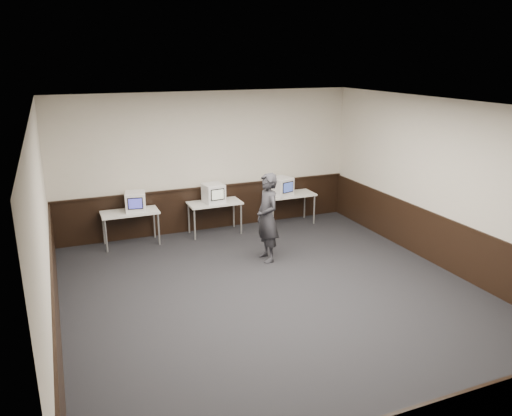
{
  "coord_description": "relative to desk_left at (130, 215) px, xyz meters",
  "views": [
    {
      "loc": [
        -3.26,
        -6.83,
        3.93
      ],
      "look_at": [
        0.2,
        1.6,
        1.15
      ],
      "focal_mm": 35.0,
      "sensor_mm": 36.0,
      "label": 1
    }
  ],
  "objects": [
    {
      "name": "emac_left",
      "position": [
        0.13,
        -0.01,
        0.28
      ],
      "size": [
        0.49,
        0.51,
        0.42
      ],
      "rotation": [
        0.0,
        0.0,
        -0.17
      ],
      "color": "white",
      "rests_on": "desk_left"
    },
    {
      "name": "left_wall",
      "position": [
        -1.6,
        -3.6,
        0.92
      ],
      "size": [
        0.0,
        8.0,
        8.0
      ],
      "primitive_type": "plane",
      "rotation": [
        1.57,
        0.0,
        1.57
      ],
      "color": "beige",
      "rests_on": "ground"
    },
    {
      "name": "right_wall",
      "position": [
        5.4,
        -3.6,
        0.92
      ],
      "size": [
        0.0,
        8.0,
        8.0
      ],
      "primitive_type": "plane",
      "rotation": [
        1.57,
        0.0,
        -1.57
      ],
      "color": "beige",
      "rests_on": "ground"
    },
    {
      "name": "wainscot_right",
      "position": [
        5.38,
        -3.6,
        -0.18
      ],
      "size": [
        0.04,
        7.98,
        1.0
      ],
      "primitive_type": "cube",
      "color": "black",
      "rests_on": "right_wall"
    },
    {
      "name": "emac_center",
      "position": [
        1.88,
        -0.01,
        0.29
      ],
      "size": [
        0.48,
        0.5,
        0.43
      ],
      "rotation": [
        0.0,
        0.0,
        0.1
      ],
      "color": "white",
      "rests_on": "desk_center"
    },
    {
      "name": "ceiling",
      "position": [
        1.9,
        -3.6,
        2.52
      ],
      "size": [
        8.0,
        8.0,
        0.0
      ],
      "primitive_type": "plane",
      "rotation": [
        3.14,
        0.0,
        0.0
      ],
      "color": "white",
      "rests_on": "back_wall"
    },
    {
      "name": "wainscot_back",
      "position": [
        1.9,
        0.38,
        -0.18
      ],
      "size": [
        6.98,
        0.04,
        1.0
      ],
      "primitive_type": "cube",
      "color": "black",
      "rests_on": "back_wall"
    },
    {
      "name": "desk_left",
      "position": [
        0.0,
        0.0,
        0.0
      ],
      "size": [
        1.2,
        0.6,
        0.75
      ],
      "color": "silver",
      "rests_on": "ground"
    },
    {
      "name": "back_wall",
      "position": [
        1.9,
        0.4,
        0.92
      ],
      "size": [
        7.0,
        0.0,
        7.0
      ],
      "primitive_type": "plane",
      "rotation": [
        1.57,
        0.0,
        0.0
      ],
      "color": "beige",
      "rests_on": "ground"
    },
    {
      "name": "floor",
      "position": [
        1.9,
        -3.6,
        -0.68
      ],
      "size": [
        8.0,
        8.0,
        0.0
      ],
      "primitive_type": "plane",
      "color": "black",
      "rests_on": "ground"
    },
    {
      "name": "desk_center",
      "position": [
        1.9,
        0.0,
        0.0
      ],
      "size": [
        1.2,
        0.6,
        0.75
      ],
      "color": "silver",
      "rests_on": "ground"
    },
    {
      "name": "wainscot_rail",
      "position": [
        1.9,
        0.36,
        0.34
      ],
      "size": [
        6.98,
        0.06,
        0.04
      ],
      "primitive_type": "cube",
      "color": "black",
      "rests_on": "wainscot_back"
    },
    {
      "name": "emac_right",
      "position": [
        3.56,
        -0.04,
        0.29
      ],
      "size": [
        0.55,
        0.57,
        0.44
      ],
      "rotation": [
        0.0,
        0.0,
        0.3
      ],
      "color": "white",
      "rests_on": "desk_right"
    },
    {
      "name": "desk_right",
      "position": [
        3.8,
        0.0,
        0.0
      ],
      "size": [
        1.2,
        0.6,
        0.75
      ],
      "color": "silver",
      "rests_on": "ground"
    },
    {
      "name": "person",
      "position": [
        2.38,
        -1.9,
        0.21
      ],
      "size": [
        0.44,
        0.66,
        1.78
      ],
      "primitive_type": "imported",
      "rotation": [
        0.0,
        0.0,
        -1.56
      ],
      "color": "#26262B",
      "rests_on": "ground"
    },
    {
      "name": "wainscot_left",
      "position": [
        -1.58,
        -3.6,
        -0.18
      ],
      "size": [
        0.04,
        7.98,
        1.0
      ],
      "primitive_type": "cube",
      "color": "black",
      "rests_on": "left_wall"
    },
    {
      "name": "front_wall",
      "position": [
        1.9,
        -7.6,
        0.92
      ],
      "size": [
        7.0,
        0.0,
        7.0
      ],
      "primitive_type": "plane",
      "rotation": [
        -1.57,
        0.0,
        0.0
      ],
      "color": "beige",
      "rests_on": "ground"
    }
  ]
}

